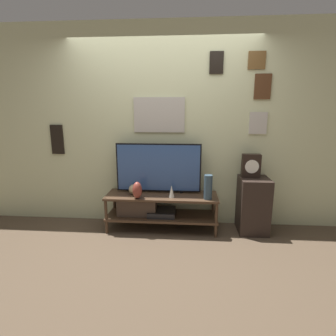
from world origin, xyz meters
TOP-DOWN VIEW (x-y plane):
  - ground_plane at (0.00, 0.00)m, footprint 12.00×12.00m
  - wall_back at (0.00, 0.55)m, footprint 6.40×0.08m
  - media_console at (-0.12, 0.27)m, footprint 1.47×0.46m
  - television at (-0.05, 0.37)m, footprint 1.14×0.05m
  - vase_round_glass at (-0.37, 0.26)m, footprint 0.14×0.14m
  - vase_tall_ceramic at (0.60, 0.15)m, footprint 0.11×0.11m
  - vase_urn_stoneware at (-0.30, 0.10)m, footprint 0.12×0.13m
  - vase_slim_bronze at (0.14, 0.17)m, footprint 0.07×0.07m
  - side_table at (1.20, 0.29)m, footprint 0.37×0.41m
  - mantel_clock at (1.16, 0.34)m, footprint 0.23×0.11m

SIDE VIEW (x-z plane):
  - ground_plane at x=0.00m, z-range 0.00..0.00m
  - media_console at x=-0.12m, z-range 0.06..0.55m
  - side_table at x=1.20m, z-range 0.00..0.73m
  - vase_round_glass at x=-0.37m, z-range 0.48..0.62m
  - vase_slim_bronze at x=0.14m, z-range 0.48..0.64m
  - vase_urn_stoneware at x=-0.30m, z-range 0.48..0.70m
  - vase_tall_ceramic at x=0.60m, z-range 0.48..0.79m
  - television at x=-0.05m, z-range 0.49..1.16m
  - mantel_clock at x=1.16m, z-range 0.73..1.03m
  - wall_back at x=0.00m, z-range 0.00..2.70m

